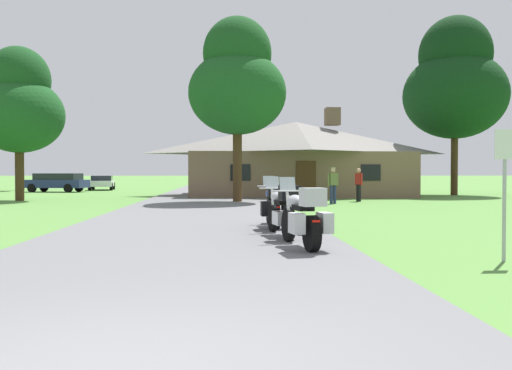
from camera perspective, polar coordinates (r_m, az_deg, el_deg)
ground_plane at (r=23.67m, az=-5.40°, el=-2.20°), size 500.00×500.00×0.00m
asphalt_driveway at (r=21.67m, az=-5.57°, el=-2.44°), size 6.40×80.00×0.06m
motorcycle_silver_nearest_to_camera at (r=9.93m, az=5.02°, el=-3.52°), size 0.94×2.07×1.30m
motorcycle_silver_second_in_row at (r=11.80m, az=2.77°, el=-2.70°), size 0.76×2.08×1.30m
motorcycle_blue_farthest_in_row at (r=13.70m, az=1.88°, el=-2.19°), size 0.74×2.08×1.30m
stone_lodge at (r=34.15m, az=4.23°, el=2.90°), size 13.75×8.99×5.55m
bystander_red_shirt_near_lodge at (r=27.48m, az=10.80°, el=0.21°), size 0.33×0.52×1.67m
bystander_olive_shirt_beside_signpost at (r=25.23m, az=8.15°, el=0.17°), size 0.53×0.32×1.69m
metal_signpost_roadside at (r=9.58m, az=24.82°, el=0.64°), size 0.36×0.06×2.14m
tree_right_of_lodge at (r=37.47m, az=20.30°, el=10.06°), size 6.54×6.54×11.49m
tree_by_lodge_front at (r=26.35m, az=-1.99°, el=10.87°), size 4.71×4.71×8.92m
tree_left_far at (r=48.32m, az=-23.62°, el=7.61°), size 4.01×4.01×9.52m
tree_left_near at (r=30.50m, az=-23.79°, el=7.76°), size 4.54×4.54×7.92m
parked_navy_suv_far_left at (r=43.02m, az=-20.34°, el=0.33°), size 4.87×2.72×1.40m
parked_white_sedan_far_left at (r=46.90m, az=-15.97°, el=0.27°), size 2.36×4.40×1.20m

